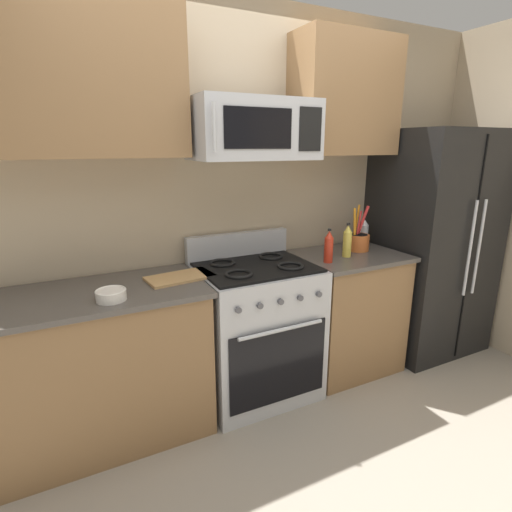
% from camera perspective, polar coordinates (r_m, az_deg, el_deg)
% --- Properties ---
extents(ground_plane, '(16.00, 16.00, 0.00)m').
position_cam_1_polar(ground_plane, '(2.56, 6.94, -25.57)').
color(ground_plane, gray).
extents(wall_back, '(8.00, 0.10, 2.60)m').
position_cam_1_polar(wall_back, '(2.84, -3.53, 7.89)').
color(wall_back, tan).
rests_on(wall_back, ground).
extents(counter_left, '(1.23, 0.63, 0.91)m').
position_cam_1_polar(counter_left, '(2.52, -21.58, -14.59)').
color(counter_left, olive).
rests_on(counter_left, ground).
extents(range_oven, '(0.76, 0.67, 1.09)m').
position_cam_1_polar(range_oven, '(2.75, -0.03, -10.44)').
color(range_oven, '#B2B5BA').
rests_on(range_oven, ground).
extents(counter_right, '(0.77, 0.63, 0.91)m').
position_cam_1_polar(counter_right, '(3.15, 12.81, -7.70)').
color(counter_right, olive).
rests_on(counter_right, ground).
extents(refrigerator, '(0.87, 0.74, 1.80)m').
position_cam_1_polar(refrigerator, '(3.58, 23.91, 1.67)').
color(refrigerator, black).
rests_on(refrigerator, ground).
extents(microwave, '(0.75, 0.44, 0.35)m').
position_cam_1_polar(microwave, '(2.50, -0.33, 17.71)').
color(microwave, '#B2B5BA').
extents(upper_cabinets_left, '(1.22, 0.34, 0.79)m').
position_cam_1_polar(upper_cabinets_left, '(2.40, -26.10, 22.05)').
color(upper_cabinets_left, olive).
extents(upper_cabinets_right, '(0.76, 0.34, 0.79)m').
position_cam_1_polar(upper_cabinets_right, '(3.05, 12.66, 21.46)').
color(upper_cabinets_right, olive).
extents(utensil_crock, '(0.17, 0.17, 0.34)m').
position_cam_1_polar(utensil_crock, '(3.11, 14.46, 2.12)').
color(utensil_crock, '#D1662D').
rests_on(utensil_crock, counter_right).
extents(cutting_board, '(0.41, 0.26, 0.02)m').
position_cam_1_polar(cutting_board, '(2.42, -10.85, -3.01)').
color(cutting_board, tan).
rests_on(cutting_board, counter_left).
extents(bottle_vinegar, '(0.07, 0.07, 0.22)m').
position_cam_1_polar(bottle_vinegar, '(3.29, 15.23, 3.33)').
color(bottle_vinegar, silver).
rests_on(bottle_vinegar, counter_right).
extents(bottle_oil, '(0.06, 0.06, 0.24)m').
position_cam_1_polar(bottle_oil, '(2.90, 13.00, 2.08)').
color(bottle_oil, gold).
rests_on(bottle_oil, counter_right).
extents(bottle_hot_sauce, '(0.06, 0.06, 0.23)m').
position_cam_1_polar(bottle_hot_sauce, '(2.73, 10.42, 1.28)').
color(bottle_hot_sauce, red).
rests_on(bottle_hot_sauce, counter_right).
extents(prep_bowl, '(0.15, 0.15, 0.06)m').
position_cam_1_polar(prep_bowl, '(2.18, -20.13, -5.24)').
color(prep_bowl, white).
rests_on(prep_bowl, counter_left).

